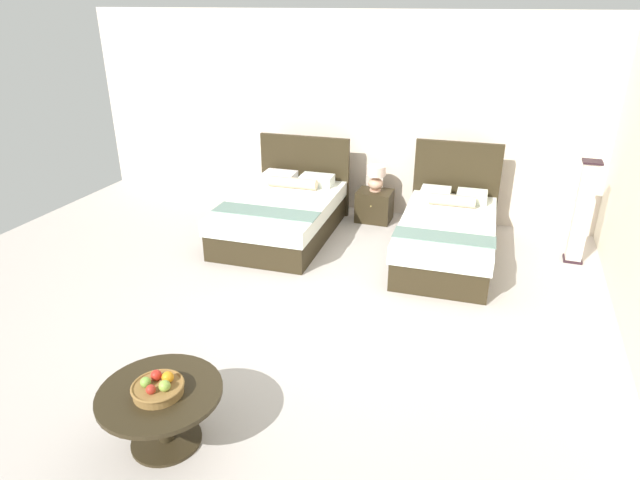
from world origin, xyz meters
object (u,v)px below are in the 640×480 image
at_px(floor_lamp_corner, 582,213).
at_px(bed_near_window, 283,214).
at_px(coffee_table, 161,404).
at_px(bed_near_corner, 447,234).
at_px(table_lamp, 376,177).
at_px(nightstand, 374,206).
at_px(fruit_bowl, 158,387).

bearing_deg(floor_lamp_corner, bed_near_window, -173.55).
distance_m(coffee_table, floor_lamp_corner, 5.27).
distance_m(bed_near_window, bed_near_corner, 2.21).
relative_size(bed_near_window, floor_lamp_corner, 1.67).
relative_size(bed_near_corner, floor_lamp_corner, 1.66).
relative_size(table_lamp, coffee_table, 0.42).
relative_size(nightstand, table_lamp, 1.34).
xyz_separation_m(coffee_table, floor_lamp_corner, (3.05, 4.28, 0.29)).
height_order(bed_near_corner, floor_lamp_corner, floor_lamp_corner).
height_order(bed_near_window, coffee_table, bed_near_window).
xyz_separation_m(bed_near_window, fruit_bowl, (0.69, -3.88, 0.21)).
height_order(bed_near_corner, coffee_table, bed_near_corner).
height_order(bed_near_window, floor_lamp_corner, floor_lamp_corner).
distance_m(bed_near_corner, table_lamp, 1.53).
distance_m(nightstand, fruit_bowl, 4.83).
relative_size(bed_near_window, bed_near_corner, 1.00).
relative_size(table_lamp, fruit_bowl, 1.01).
bearing_deg(coffee_table, nightstand, 85.48).
bearing_deg(bed_near_corner, fruit_bowl, -111.35).
relative_size(bed_near_window, coffee_table, 2.43).
xyz_separation_m(bed_near_corner, coffee_table, (-1.53, -3.87, 0.04)).
distance_m(nightstand, table_lamp, 0.44).
height_order(bed_near_window, fruit_bowl, bed_near_window).
distance_m(bed_near_window, nightstand, 1.41).
bearing_deg(bed_near_corner, bed_near_window, -179.87).
distance_m(bed_near_corner, floor_lamp_corner, 1.61).
xyz_separation_m(bed_near_corner, nightstand, (-1.15, 0.92, -0.08)).
xyz_separation_m(table_lamp, floor_lamp_corner, (2.67, -0.52, -0.02)).
bearing_deg(floor_lamp_corner, nightstand, 169.30).
bearing_deg(bed_near_window, table_lamp, 41.83).
distance_m(table_lamp, coffee_table, 4.83).
relative_size(nightstand, coffee_table, 0.56).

